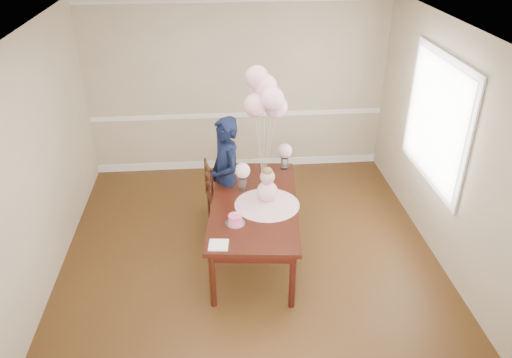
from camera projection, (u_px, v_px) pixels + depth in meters
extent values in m
cube|color=#37200D|center=(251.00, 262.00, 5.98)|extent=(4.50, 5.00, 0.00)
cube|color=white|center=(250.00, 34.00, 4.67)|extent=(4.50, 5.00, 0.02)
cube|color=tan|center=(238.00, 87.00, 7.50)|extent=(4.50, 0.02, 2.70)
cube|color=tan|center=(281.00, 342.00, 3.15)|extent=(4.50, 0.02, 2.70)
cube|color=tan|center=(34.00, 171.00, 5.15)|extent=(0.02, 5.00, 2.70)
cube|color=tan|center=(454.00, 154.00, 5.50)|extent=(0.02, 5.00, 2.70)
cube|color=white|center=(238.00, 115.00, 7.71)|extent=(4.50, 0.02, 0.07)
cube|color=white|center=(239.00, 163.00, 8.12)|extent=(4.50, 0.02, 0.12)
cube|color=white|center=(437.00, 120.00, 5.83)|extent=(0.02, 1.66, 1.56)
cube|color=white|center=(435.00, 120.00, 5.83)|extent=(0.01, 1.50, 1.40)
cube|color=black|center=(254.00, 204.00, 5.79)|extent=(1.19, 2.06, 0.05)
cube|color=black|center=(254.00, 209.00, 5.83)|extent=(1.08, 1.96, 0.10)
cylinder|color=black|center=(213.00, 280.00, 5.18)|extent=(0.08, 0.08, 0.69)
cylinder|color=black|center=(292.00, 281.00, 5.17)|extent=(0.08, 0.08, 0.69)
cylinder|color=black|center=(225.00, 191.00, 6.77)|extent=(0.08, 0.08, 0.69)
cylinder|color=black|center=(286.00, 192.00, 6.76)|extent=(0.08, 0.08, 0.69)
cone|color=#DBA1B5|center=(267.00, 201.00, 5.71)|extent=(0.82, 0.82, 0.10)
sphere|color=#FB9FCB|center=(267.00, 191.00, 5.65)|extent=(0.24, 0.24, 0.24)
sphere|color=tan|center=(267.00, 177.00, 5.56)|extent=(0.17, 0.17, 0.17)
sphere|color=brown|center=(267.00, 172.00, 5.53)|extent=(0.12, 0.12, 0.12)
cylinder|color=silver|center=(235.00, 223.00, 5.39)|extent=(0.24, 0.24, 0.01)
cylinder|color=#E74990|center=(235.00, 219.00, 5.37)|extent=(0.16, 0.16, 0.10)
sphere|color=silver|center=(235.00, 214.00, 5.34)|extent=(0.03, 0.03, 0.03)
sphere|color=white|center=(238.00, 213.00, 5.35)|extent=(0.03, 0.03, 0.03)
cylinder|color=silver|center=(243.00, 184.00, 6.00)|extent=(0.11, 0.11, 0.16)
sphere|color=silver|center=(242.00, 171.00, 5.91)|extent=(0.19, 0.19, 0.19)
cylinder|color=white|center=(284.00, 163.00, 6.47)|extent=(0.11, 0.11, 0.16)
sphere|color=beige|center=(285.00, 151.00, 6.38)|extent=(0.19, 0.19, 0.19)
cube|color=white|center=(219.00, 245.00, 5.05)|extent=(0.22, 0.22, 0.01)
cylinder|color=silver|center=(263.00, 179.00, 6.25)|extent=(0.04, 0.04, 0.02)
sphere|color=#EEA9B9|center=(255.00, 105.00, 5.77)|extent=(0.28, 0.28, 0.28)
sphere|color=#FFB4D0|center=(272.00, 99.00, 5.68)|extent=(0.28, 0.28, 0.28)
sphere|color=#F9B0BE|center=(265.00, 86.00, 5.76)|extent=(0.28, 0.28, 0.28)
sphere|color=#E5A2B8|center=(257.00, 77.00, 5.73)|extent=(0.28, 0.28, 0.28)
sphere|color=#F5ADCE|center=(276.00, 107.00, 5.86)|extent=(0.28, 0.28, 0.28)
cylinder|color=white|center=(259.00, 149.00, 6.05)|extent=(0.09, 0.01, 0.82)
cylinder|color=white|center=(267.00, 146.00, 6.00)|extent=(0.10, 0.06, 0.92)
cylinder|color=white|center=(264.00, 140.00, 6.04)|extent=(0.03, 0.09, 1.02)
cylinder|color=white|center=(260.00, 136.00, 6.02)|extent=(0.07, 0.11, 1.12)
cylinder|color=white|center=(269.00, 149.00, 6.09)|extent=(0.15, 0.06, 0.76)
cube|color=#3C1910|center=(223.00, 195.00, 6.58)|extent=(0.47, 0.47, 0.04)
cylinder|color=#34180E|center=(215.00, 217.00, 6.50)|extent=(0.04, 0.04, 0.38)
cylinder|color=#3A140F|center=(238.00, 213.00, 6.59)|extent=(0.04, 0.04, 0.38)
cylinder|color=#33190E|center=(209.00, 205.00, 6.77)|extent=(0.04, 0.04, 0.38)
cylinder|color=#391C0F|center=(231.00, 201.00, 6.85)|extent=(0.04, 0.04, 0.38)
cylinder|color=#35160E|center=(212.00, 186.00, 6.27)|extent=(0.04, 0.04, 0.49)
cylinder|color=#391F0F|center=(206.00, 175.00, 6.53)|extent=(0.04, 0.04, 0.49)
cube|color=black|center=(209.00, 188.00, 6.45)|extent=(0.11, 0.35, 0.04)
cube|color=#3E1A10|center=(209.00, 178.00, 6.39)|extent=(0.11, 0.35, 0.04)
cube|color=#3D2010|center=(208.00, 168.00, 6.32)|extent=(0.11, 0.35, 0.04)
imported|color=black|center=(226.00, 178.00, 6.18)|extent=(0.56, 0.67, 1.58)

